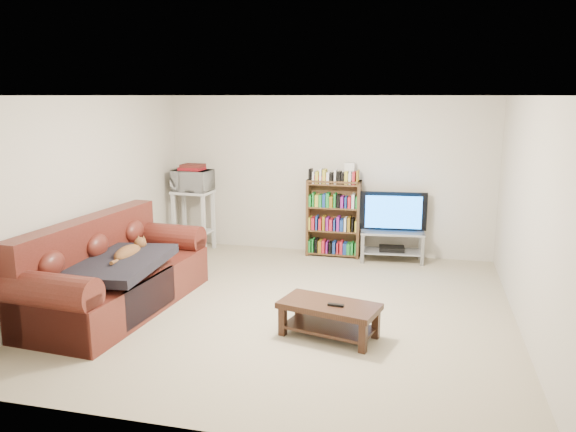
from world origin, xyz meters
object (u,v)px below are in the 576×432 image
(sofa, at_px, (112,278))
(tv_stand, at_px, (392,241))
(coffee_table, at_px, (329,313))
(bookshelf, at_px, (333,217))

(sofa, relative_size, tv_stand, 2.63)
(coffee_table, relative_size, bookshelf, 0.92)
(coffee_table, bearing_deg, tv_stand, 94.83)
(coffee_table, xyz_separation_m, bookshelf, (-0.44, 2.93, 0.36))
(sofa, relative_size, coffee_table, 2.32)
(sofa, xyz_separation_m, coffee_table, (2.56, -0.20, -0.11))
(sofa, bearing_deg, bookshelf, 56.29)
(bookshelf, bearing_deg, sofa, -127.82)
(sofa, bearing_deg, tv_stand, 45.48)
(tv_stand, relative_size, bookshelf, 0.81)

